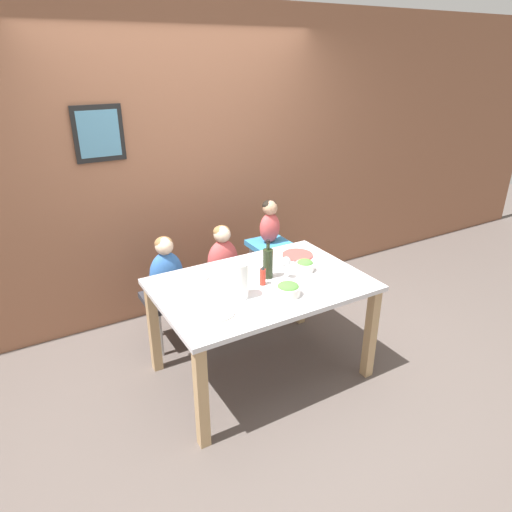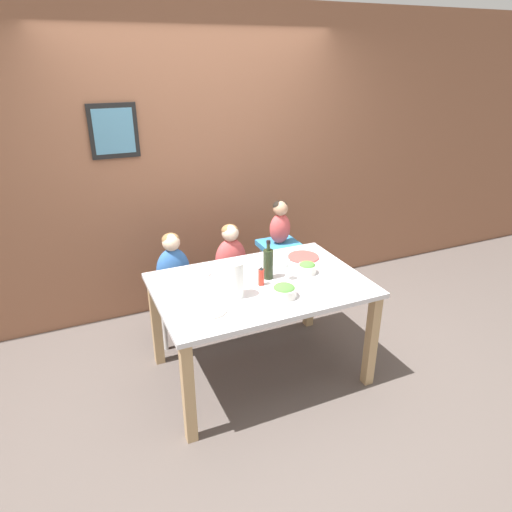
{
  "view_description": "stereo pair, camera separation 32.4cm",
  "coord_description": "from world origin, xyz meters",
  "px_view_note": "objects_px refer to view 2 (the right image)",
  "views": [
    {
      "loc": [
        -1.49,
        -2.48,
        2.27
      ],
      "look_at": [
        0.0,
        0.08,
        0.96
      ],
      "focal_mm": 32.0,
      "sensor_mm": 36.0,
      "label": 1
    },
    {
      "loc": [
        -1.21,
        -2.63,
        2.27
      ],
      "look_at": [
        0.0,
        0.08,
        0.96
      ],
      "focal_mm": 32.0,
      "sensor_mm": 36.0,
      "label": 2
    }
  ],
  "objects_px": {
    "chair_right_highchair": "(279,260)",
    "wine_glass_near": "(286,264)",
    "chair_far_center": "(231,287)",
    "person_child_left": "(173,265)",
    "salad_bowl_small": "(307,268)",
    "wine_bottle": "(268,263)",
    "chair_far_left": "(176,299)",
    "dinner_plate_front_left": "(208,309)",
    "salad_bowl_large": "(284,291)",
    "person_baby_right": "(280,221)",
    "dinner_plate_back_left": "(193,274)",
    "person_child_center": "(231,255)",
    "dinner_plate_back_right": "(303,257)",
    "paper_towel_roll": "(235,280)"
  },
  "relations": [
    {
      "from": "person_baby_right",
      "to": "salad_bowl_small",
      "type": "xyz_separation_m",
      "value": [
        -0.14,
        -0.73,
        -0.11
      ]
    },
    {
      "from": "chair_far_left",
      "to": "dinner_plate_back_right",
      "type": "xyz_separation_m",
      "value": [
        0.95,
        -0.47,
        0.41
      ]
    },
    {
      "from": "person_baby_right",
      "to": "wine_bottle",
      "type": "bearing_deg",
      "value": -122.76
    },
    {
      "from": "chair_far_left",
      "to": "dinner_plate_front_left",
      "type": "relative_size",
      "value": 1.8
    },
    {
      "from": "person_child_left",
      "to": "salad_bowl_large",
      "type": "relative_size",
      "value": 3.05
    },
    {
      "from": "wine_bottle",
      "to": "wine_glass_near",
      "type": "xyz_separation_m",
      "value": [
        0.11,
        -0.08,
        0.0
      ]
    },
    {
      "from": "chair_right_highchair",
      "to": "person_child_left",
      "type": "xyz_separation_m",
      "value": [
        -0.98,
        0.0,
        0.13
      ]
    },
    {
      "from": "wine_glass_near",
      "to": "dinner_plate_back_left",
      "type": "distance_m",
      "value": 0.69
    },
    {
      "from": "person_baby_right",
      "to": "salad_bowl_small",
      "type": "bearing_deg",
      "value": -100.92
    },
    {
      "from": "paper_towel_roll",
      "to": "wine_glass_near",
      "type": "bearing_deg",
      "value": 10.9
    },
    {
      "from": "chair_far_center",
      "to": "person_child_left",
      "type": "height_order",
      "value": "person_child_left"
    },
    {
      "from": "salad_bowl_small",
      "to": "dinner_plate_back_left",
      "type": "distance_m",
      "value": 0.84
    },
    {
      "from": "dinner_plate_back_right",
      "to": "person_baby_right",
      "type": "bearing_deg",
      "value": 86.89
    },
    {
      "from": "person_baby_right",
      "to": "dinner_plate_front_left",
      "type": "distance_m",
      "value": 1.37
    },
    {
      "from": "person_child_center",
      "to": "paper_towel_roll",
      "type": "bearing_deg",
      "value": -108.97
    },
    {
      "from": "salad_bowl_large",
      "to": "chair_right_highchair",
      "type": "bearing_deg",
      "value": 64.76
    },
    {
      "from": "chair_right_highchair",
      "to": "person_child_center",
      "type": "distance_m",
      "value": 0.49
    },
    {
      "from": "chair_far_center",
      "to": "dinner_plate_back_right",
      "type": "relative_size",
      "value": 1.8
    },
    {
      "from": "person_baby_right",
      "to": "salad_bowl_large",
      "type": "height_order",
      "value": "person_baby_right"
    },
    {
      "from": "wine_glass_near",
      "to": "dinner_plate_back_left",
      "type": "relative_size",
      "value": 0.68
    },
    {
      "from": "salad_bowl_small",
      "to": "dinner_plate_back_right",
      "type": "relative_size",
      "value": 0.56
    },
    {
      "from": "person_baby_right",
      "to": "salad_bowl_small",
      "type": "distance_m",
      "value": 0.75
    },
    {
      "from": "wine_bottle",
      "to": "dinner_plate_back_left",
      "type": "bearing_deg",
      "value": 150.37
    },
    {
      "from": "wine_glass_near",
      "to": "salad_bowl_small",
      "type": "bearing_deg",
      "value": 9.18
    },
    {
      "from": "wine_bottle",
      "to": "person_baby_right",
      "type": "bearing_deg",
      "value": 57.24
    },
    {
      "from": "chair_right_highchair",
      "to": "dinner_plate_back_left",
      "type": "distance_m",
      "value": 1.03
    },
    {
      "from": "paper_towel_roll",
      "to": "dinner_plate_back_left",
      "type": "bearing_deg",
      "value": 110.46
    },
    {
      "from": "chair_far_left",
      "to": "dinner_plate_back_left",
      "type": "distance_m",
      "value": 0.58
    },
    {
      "from": "chair_right_highchair",
      "to": "paper_towel_roll",
      "type": "height_order",
      "value": "paper_towel_roll"
    },
    {
      "from": "dinner_plate_back_left",
      "to": "wine_bottle",
      "type": "bearing_deg",
      "value": -29.63
    },
    {
      "from": "chair_far_center",
      "to": "dinner_plate_back_left",
      "type": "distance_m",
      "value": 0.73
    },
    {
      "from": "chair_far_center",
      "to": "person_child_center",
      "type": "xyz_separation_m",
      "value": [
        -0.0,
        0.0,
        0.32
      ]
    },
    {
      "from": "chair_right_highchair",
      "to": "dinner_plate_back_left",
      "type": "bearing_deg",
      "value": -156.01
    },
    {
      "from": "person_child_left",
      "to": "salad_bowl_large",
      "type": "distance_m",
      "value": 1.12
    },
    {
      "from": "salad_bowl_small",
      "to": "paper_towel_roll",
      "type": "bearing_deg",
      "value": -169.63
    },
    {
      "from": "person_child_center",
      "to": "chair_far_left",
      "type": "bearing_deg",
      "value": -179.92
    },
    {
      "from": "chair_far_center",
      "to": "dinner_plate_back_right",
      "type": "height_order",
      "value": "dinner_plate_back_right"
    },
    {
      "from": "salad_bowl_small",
      "to": "dinner_plate_front_left",
      "type": "bearing_deg",
      "value": -165.72
    },
    {
      "from": "wine_glass_near",
      "to": "salad_bowl_large",
      "type": "height_order",
      "value": "wine_glass_near"
    },
    {
      "from": "chair_right_highchair",
      "to": "wine_glass_near",
      "type": "relative_size",
      "value": 4.3
    },
    {
      "from": "paper_towel_roll",
      "to": "dinner_plate_back_right",
      "type": "height_order",
      "value": "paper_towel_roll"
    },
    {
      "from": "person_child_center",
      "to": "wine_glass_near",
      "type": "height_order",
      "value": "person_child_center"
    },
    {
      "from": "chair_far_center",
      "to": "wine_bottle",
      "type": "relative_size",
      "value": 1.52
    },
    {
      "from": "salad_bowl_large",
      "to": "wine_bottle",
      "type": "bearing_deg",
      "value": 85.89
    },
    {
      "from": "chair_far_left",
      "to": "dinner_plate_back_right",
      "type": "distance_m",
      "value": 1.14
    },
    {
      "from": "chair_far_center",
      "to": "salad_bowl_small",
      "type": "distance_m",
      "value": 0.92
    },
    {
      "from": "dinner_plate_front_left",
      "to": "salad_bowl_small",
      "type": "bearing_deg",
      "value": 14.28
    },
    {
      "from": "dinner_plate_front_left",
      "to": "dinner_plate_back_right",
      "type": "bearing_deg",
      "value": 26.22
    },
    {
      "from": "paper_towel_roll",
      "to": "wine_glass_near",
      "type": "distance_m",
      "value": 0.44
    },
    {
      "from": "wine_bottle",
      "to": "salad_bowl_large",
      "type": "xyz_separation_m",
      "value": [
        -0.02,
        -0.3,
        -0.07
      ]
    }
  ]
}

